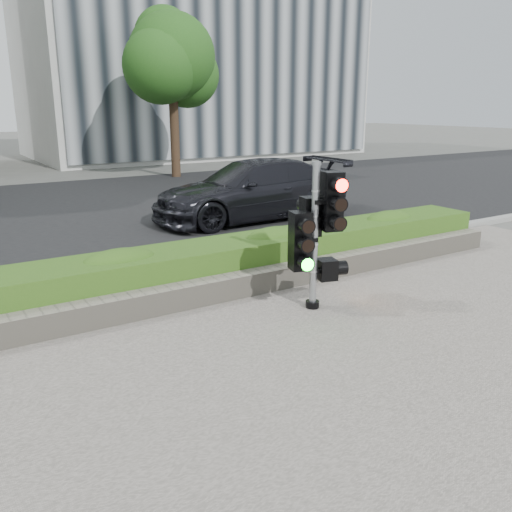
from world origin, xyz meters
The scene contains 10 objects.
ground centered at (0.00, 0.00, 0.00)m, with size 120.00×120.00×0.00m, color #51514C.
sidewalk centered at (0.00, -2.50, 0.01)m, with size 16.00×11.00×0.03m, color #9E9389.
road centered at (0.00, 10.00, 0.01)m, with size 60.00×13.00×0.02m, color black.
curb centered at (0.00, 3.15, 0.06)m, with size 60.00×0.25×0.12m, color gray.
stone_wall centered at (0.00, 1.90, 0.20)m, with size 12.00×0.32×0.34m, color gray.
hedge centered at (0.00, 2.55, 0.37)m, with size 12.00×1.00×0.68m, color #62952E.
building_right centered at (11.00, 25.00, 6.00)m, with size 18.00×10.00×12.00m, color #B7B7B2.
tree_right centered at (5.48, 15.55, 4.48)m, with size 4.10×3.58×6.53m.
traffic_signal centered at (1.07, 0.92, 1.18)m, with size 0.76×0.61×2.07m.
car_dark centered at (3.62, 6.70, 0.76)m, with size 2.08×5.13×1.49m, color black.
Camera 1 is at (-3.54, -4.81, 2.83)m, focal length 38.00 mm.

